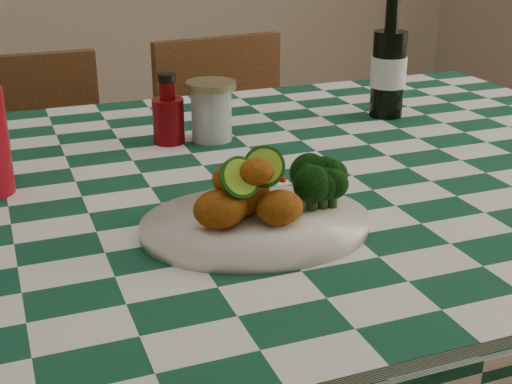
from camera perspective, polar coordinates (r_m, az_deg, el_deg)
name	(u,v)px	position (r m, az deg, el deg)	size (l,w,h in m)	color
plate	(256,225)	(0.93, 0.00, -2.64)	(0.30, 0.24, 0.02)	white
fried_chicken_pile	(253,189)	(0.91, -0.23, 0.22)	(0.13, 0.09, 0.08)	#96520E
broccoli_side	(320,183)	(0.96, 5.15, 0.73)	(0.08, 0.08, 0.06)	black
ketchup_bottle	(168,109)	(1.27, -7.05, 6.64)	(0.06, 0.06, 0.12)	#700509
mason_jar	(211,111)	(1.28, -3.59, 6.48)	(0.09, 0.09, 0.11)	#B2BCBA
beer_bottle	(389,57)	(1.45, 10.62, 10.59)	(0.07, 0.07, 0.24)	black
wooden_chair_left	(45,230)	(1.89, -16.53, -2.96)	(0.38, 0.40, 0.83)	#472814
wooden_chair_right	(246,197)	(2.01, -0.82, -0.38)	(0.38, 0.40, 0.84)	#472814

